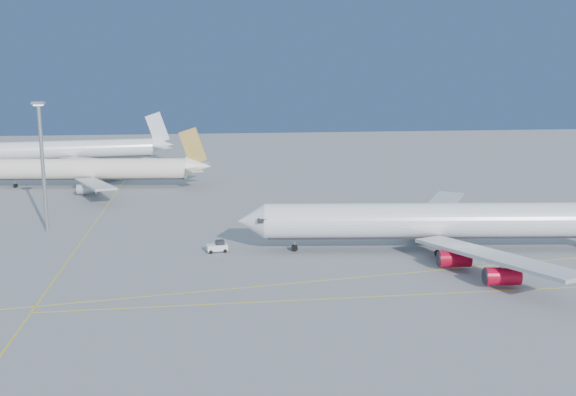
# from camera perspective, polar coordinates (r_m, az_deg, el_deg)

# --- Properties ---
(ground) EXTENTS (500.00, 500.00, 0.00)m
(ground) POSITION_cam_1_polar(r_m,az_deg,el_deg) (105.73, 1.72, -6.41)
(ground) COLOR slate
(ground) RESTS_ON ground
(taxiway_lines) EXTENTS (118.86, 140.00, 0.02)m
(taxiway_lines) POSITION_cam_1_polar(r_m,az_deg,el_deg) (110.49, -6.41, -5.70)
(taxiway_lines) COLOR yellow
(taxiway_lines) RESTS_ON ground
(airliner_virgin) EXTENTS (72.86, 65.06, 17.97)m
(airliner_virgin) POSITION_cam_1_polar(r_m,az_deg,el_deg) (119.07, 13.36, -2.02)
(airliner_virgin) COLOR white
(airliner_virgin) RESTS_ON ground
(airliner_etihad) EXTENTS (65.06, 59.77, 16.97)m
(airliner_etihad) POSITION_cam_1_polar(r_m,az_deg,el_deg) (189.16, -16.61, 2.47)
(airliner_etihad) COLOR #F1E9CE
(airliner_etihad) RESTS_ON ground
(airliner_third) EXTENTS (68.07, 62.17, 18.28)m
(airliner_third) POSITION_cam_1_polar(r_m,az_deg,el_deg) (237.88, -18.30, 4.11)
(airliner_third) COLOR white
(airliner_third) RESTS_ON ground
(pushback_tug) EXTENTS (3.91, 2.71, 2.07)m
(pushback_tug) POSITION_cam_1_polar(r_m,az_deg,el_deg) (116.58, -6.28, -4.32)
(pushback_tug) COLOR white
(pushback_tug) RESTS_ON ground
(light_mast) EXTENTS (2.27, 2.27, 26.25)m
(light_mast) POSITION_cam_1_polar(r_m,az_deg,el_deg) (137.06, -21.02, 3.50)
(light_mast) COLOR gray
(light_mast) RESTS_ON ground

